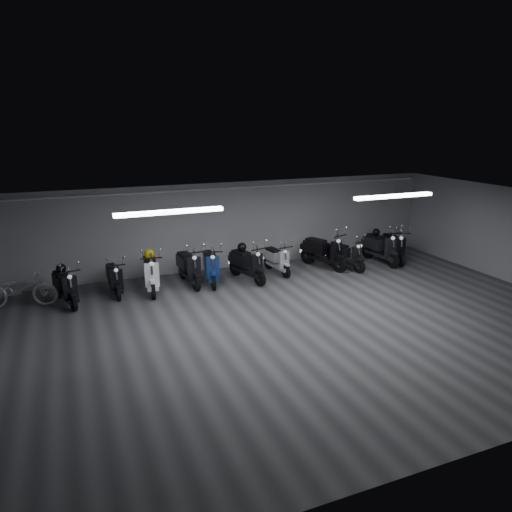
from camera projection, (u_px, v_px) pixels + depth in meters
name	position (u px, v px, depth m)	size (l,w,h in m)	color
floor	(309.00, 323.00, 11.33)	(14.00, 10.00, 0.01)	#3E3E41
ceiling	(313.00, 207.00, 10.56)	(14.00, 10.00, 0.01)	gray
back_wall	(237.00, 225.00, 15.40)	(14.00, 0.01, 2.80)	gray
front_wall	(486.00, 368.00, 6.49)	(14.00, 0.01, 2.80)	gray
fluor_strip_left	(170.00, 212.00, 10.37)	(2.40, 0.18, 0.08)	white
fluor_strip_right	(394.00, 196.00, 12.55)	(2.40, 0.18, 0.08)	white
conduit	(237.00, 188.00, 14.99)	(0.05, 0.05, 13.60)	white
scooter_0	(65.00, 281.00, 12.33)	(0.58, 1.75, 1.30)	black
scooter_1	(114.00, 273.00, 13.04)	(0.55, 1.66, 1.24)	black
scooter_2	(150.00, 267.00, 13.25)	(0.64, 1.92, 1.43)	white
scooter_3	(189.00, 262.00, 13.83)	(0.63, 1.88, 1.40)	black
scooter_4	(211.00, 261.00, 13.97)	(0.62, 1.86, 1.38)	navy
scooter_5	(247.00, 259.00, 14.16)	(0.62, 1.86, 1.39)	black
scooter_6	(277.00, 255.00, 14.89)	(0.54, 1.61, 1.20)	silver
scooter_7	(324.00, 246.00, 15.38)	(0.66, 1.99, 1.48)	black
scooter_8	(346.00, 251.00, 15.29)	(0.56, 1.68, 1.25)	black
scooter_9	(381.00, 242.00, 15.92)	(0.65, 1.95, 1.45)	black
bicycle	(19.00, 285.00, 12.16)	(0.66, 1.87, 1.21)	silver
scooter_10	(394.00, 242.00, 16.17)	(0.61, 1.84, 1.37)	black
helmet_0	(149.00, 254.00, 13.41)	(0.29, 0.29, 0.29)	gold
helmet_1	(376.00, 232.00, 16.08)	(0.25, 0.25, 0.25)	black
helmet_2	(242.00, 247.00, 14.28)	(0.28, 0.28, 0.28)	black
helmet_3	(61.00, 268.00, 12.43)	(0.25, 0.25, 0.25)	black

